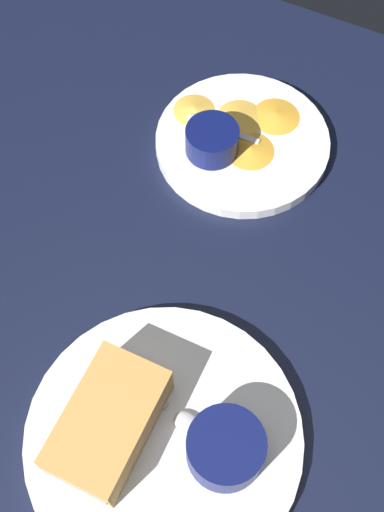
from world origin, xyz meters
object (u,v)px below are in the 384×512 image
at_px(sandwich_half_near, 108,422).
at_px(ramekin_dark_sauce, 226,448).
at_px(spoon_by_dark_ramekin, 178,416).
at_px(spoon_by_gravy_ramekin, 208,124).
at_px(plate_chips_companion, 242,142).
at_px(ramekin_light_gravy, 212,140).
at_px(plate_sandwich_main, 164,437).

height_order(sandwich_half_near, ramekin_dark_sauce, sandwich_half_near).
distance_m(sandwich_half_near, spoon_by_dark_ramekin, 0.07).
distance_m(spoon_by_dark_ramekin, spoon_by_gravy_ramekin, 0.37).
height_order(plate_chips_companion, spoon_by_gravy_ramekin, spoon_by_gravy_ramekin).
xyz_separation_m(sandwich_half_near, ramekin_light_gravy, (0.36, 0.06, -0.00)).
relative_size(spoon_by_dark_ramekin, spoon_by_gravy_ramekin, 1.01).
bearing_deg(plate_sandwich_main, spoon_by_gravy_ramekin, 19.24).
xyz_separation_m(ramekin_dark_sauce, spoon_by_dark_ramekin, (0.01, 0.06, -0.02)).
bearing_deg(spoon_by_dark_ramekin, plate_sandwich_main, 169.17).
xyz_separation_m(plate_sandwich_main, ramekin_light_gravy, (0.34, 0.11, 0.03)).
xyz_separation_m(sandwich_half_near, spoon_by_gravy_ramekin, (0.39, 0.08, -0.02)).
xyz_separation_m(ramekin_dark_sauce, plate_chips_companion, (0.36, 0.14, -0.03)).
distance_m(ramekin_dark_sauce, spoon_by_dark_ramekin, 0.06).
distance_m(sandwich_half_near, ramekin_dark_sauce, 0.12).
relative_size(plate_chips_companion, spoon_by_gravy_ramekin, 2.23).
relative_size(plate_chips_companion, ramekin_light_gravy, 3.34).
distance_m(plate_sandwich_main, spoon_by_dark_ramekin, 0.03).
relative_size(ramekin_dark_sauce, spoon_by_dark_ramekin, 0.76).
bearing_deg(sandwich_half_near, plate_chips_companion, 4.76).
bearing_deg(ramekin_dark_sauce, ramekin_light_gravy, 27.49).
height_order(ramekin_dark_sauce, spoon_by_gravy_ramekin, ramekin_dark_sauce).
height_order(plate_sandwich_main, ramekin_light_gravy, ramekin_light_gravy).
bearing_deg(ramekin_light_gravy, plate_chips_companion, -39.81).
xyz_separation_m(plate_chips_companion, ramekin_light_gravy, (-0.03, 0.03, 0.03)).
height_order(ramekin_dark_sauce, spoon_by_dark_ramekin, ramekin_dark_sauce).
xyz_separation_m(sandwich_half_near, ramekin_dark_sauce, (0.03, -0.11, -0.00)).
height_order(plate_sandwich_main, spoon_by_dark_ramekin, spoon_by_dark_ramekin).
bearing_deg(spoon_by_gravy_ramekin, plate_sandwich_main, -160.76).
bearing_deg(plate_chips_companion, plate_sandwich_main, -167.56).
distance_m(ramekin_dark_sauce, ramekin_light_gravy, 0.37).
bearing_deg(sandwich_half_near, ramekin_light_gravy, 9.54).
distance_m(plate_sandwich_main, spoon_by_gravy_ramekin, 0.39).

